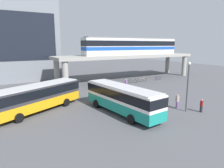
% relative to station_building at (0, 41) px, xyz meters
% --- Properties ---
extents(ground_plane, '(120.00, 120.00, 0.00)m').
position_rel_station_building_xyz_m(ground_plane, '(11.36, -20.84, -8.56)').
color(ground_plane, '#515156').
extents(station_building, '(23.17, 10.24, 17.11)m').
position_rel_station_building_xyz_m(station_building, '(0.00, 0.00, 0.00)').
color(station_building, slate).
rests_on(station_building, ground_plane).
extents(elevated_platform, '(33.32, 7.37, 5.54)m').
position_rel_station_building_xyz_m(elevated_platform, '(24.81, -11.85, -3.71)').
color(elevated_platform, '#9E9B93').
rests_on(elevated_platform, ground_plane).
extents(train, '(23.79, 2.96, 3.84)m').
position_rel_station_building_xyz_m(train, '(26.03, -11.85, -1.05)').
color(train, silver).
rests_on(train, elevated_platform).
extents(bus_main, '(3.69, 11.25, 3.22)m').
position_rel_station_building_xyz_m(bus_main, '(10.92, -30.80, -6.57)').
color(bus_main, teal).
rests_on(bus_main, ground_plane).
extents(bus_secondary, '(10.98, 7.32, 3.22)m').
position_rel_station_building_xyz_m(bus_secondary, '(2.92, -25.23, -6.57)').
color(bus_secondary, orange).
rests_on(bus_secondary, ground_plane).
extents(bicycle_red, '(1.79, 0.13, 1.04)m').
position_rel_station_building_xyz_m(bicycle_red, '(17.40, -18.34, -8.20)').
color(bicycle_red, black).
rests_on(bicycle_red, ground_plane).
extents(bicycle_silver, '(1.71, 0.64, 1.04)m').
position_rel_station_building_xyz_m(bicycle_silver, '(25.61, -16.15, -8.20)').
color(bicycle_silver, black).
rests_on(bicycle_silver, ground_plane).
extents(bicycle_green, '(1.68, 0.74, 1.04)m').
position_rel_station_building_xyz_m(bicycle_green, '(23.12, -16.28, -8.20)').
color(bicycle_green, black).
rests_on(bicycle_green, ground_plane).
extents(bicycle_blue, '(1.79, 0.08, 1.04)m').
position_rel_station_building_xyz_m(bicycle_blue, '(30.11, -16.26, -8.20)').
color(bicycle_blue, black).
rests_on(bicycle_blue, ground_plane).
extents(pedestrian_near_building, '(0.43, 0.32, 1.77)m').
position_rel_station_building_xyz_m(pedestrian_near_building, '(18.55, -20.48, -7.72)').
color(pedestrian_near_building, navy).
rests_on(pedestrian_near_building, ground_plane).
extents(pedestrian_walking_across, '(0.40, 0.32, 1.80)m').
position_rel_station_building_xyz_m(pedestrian_walking_across, '(17.91, -32.75, -7.71)').
color(pedestrian_walking_across, '#724C8C').
rests_on(pedestrian_walking_across, ground_plane).
extents(pedestrian_waiting_near_stop, '(0.46, 0.37, 1.59)m').
position_rel_station_building_xyz_m(pedestrian_waiting_near_stop, '(19.23, -35.20, -7.82)').
color(pedestrian_waiting_near_stop, '#26262D').
rests_on(pedestrian_waiting_near_stop, ground_plane).
extents(lamp_post, '(0.36, 0.36, 5.87)m').
position_rel_station_building_xyz_m(lamp_post, '(17.94, -34.08, -5.06)').
color(lamp_post, '#3F3F44').
rests_on(lamp_post, ground_plane).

